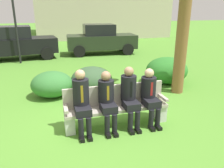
% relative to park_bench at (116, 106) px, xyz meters
% --- Properties ---
extents(ground_plane, '(80.00, 80.00, 0.00)m').
position_rel_park_bench_xyz_m(ground_plane, '(-0.30, 0.11, -0.44)').
color(ground_plane, '#528E2E').
extents(park_bench, '(2.31, 0.44, 0.90)m').
position_rel_park_bench_xyz_m(park_bench, '(0.00, 0.00, 0.00)').
color(park_bench, '#B7AD9E').
rests_on(park_bench, ground).
extents(seated_man_leftmost, '(0.34, 0.72, 1.35)m').
position_rel_park_bench_xyz_m(seated_man_leftmost, '(-0.78, -0.12, 0.32)').
color(seated_man_leftmost, black).
rests_on(seated_man_leftmost, ground).
extents(seated_man_centerleft, '(0.34, 0.72, 1.28)m').
position_rel_park_bench_xyz_m(seated_man_centerleft, '(-0.24, -0.13, 0.28)').
color(seated_man_centerleft, black).
rests_on(seated_man_centerleft, ground).
extents(seated_man_centerright, '(0.34, 0.72, 1.34)m').
position_rel_park_bench_xyz_m(seated_man_centerright, '(0.27, -0.13, 0.31)').
color(seated_man_centerright, black).
rests_on(seated_man_centerright, ground).
extents(seated_man_rightmost, '(0.34, 0.72, 1.26)m').
position_rel_park_bench_xyz_m(seated_man_rightmost, '(0.75, -0.13, 0.27)').
color(seated_man_rightmost, black).
rests_on(seated_man_rightmost, ground).
extents(shrub_near_bench, '(1.29, 1.18, 0.81)m').
position_rel_park_bench_xyz_m(shrub_near_bench, '(-0.13, 2.21, -0.03)').
color(shrub_near_bench, '#365534').
rests_on(shrub_near_bench, ground).
extents(shrub_mid_lawn, '(1.22, 1.12, 0.76)m').
position_rel_park_bench_xyz_m(shrub_mid_lawn, '(-1.34, 2.16, -0.05)').
color(shrub_mid_lawn, '#367434').
rests_on(shrub_mid_lawn, ground).
extents(shrub_far_lawn, '(1.46, 1.34, 0.92)m').
position_rel_park_bench_xyz_m(shrub_far_lawn, '(2.59, 2.39, 0.02)').
color(shrub_far_lawn, '#2E7B2A').
rests_on(shrub_far_lawn, ground).
extents(parked_car_near, '(4.05, 2.07, 1.68)m').
position_rel_park_bench_xyz_m(parked_car_near, '(-2.89, 8.06, 0.40)').
color(parked_car_near, black).
rests_on(parked_car_near, ground).
extents(parked_car_far, '(3.98, 1.88, 1.68)m').
position_rel_park_bench_xyz_m(parked_car_far, '(1.63, 8.33, 0.40)').
color(parked_car_far, '#232D1E').
rests_on(parked_car_far, ground).
extents(street_lamp, '(0.24, 0.24, 3.99)m').
position_rel_park_bench_xyz_m(street_lamp, '(-2.69, 7.05, 1.98)').
color(street_lamp, black).
rests_on(street_lamp, ground).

